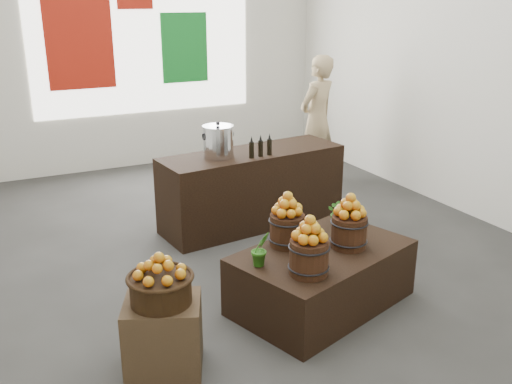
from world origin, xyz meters
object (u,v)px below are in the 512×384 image
crate (164,335)px  display_table (322,277)px  counter (252,188)px  stock_pot_left (218,143)px  wicker_basket (161,290)px  shopper (317,119)px

crate → display_table: (1.42, 0.24, -0.01)m
counter → stock_pot_left: 0.71m
wicker_basket → counter: size_ratio=0.20×
display_table → shopper: size_ratio=0.84×
stock_pot_left → wicker_basket: bearing=-122.1°
counter → shopper: size_ratio=1.20×
crate → wicker_basket: 0.34m
display_table → counter: bearing=64.0°
shopper → crate: bearing=22.7°
wicker_basket → display_table: size_ratio=0.28×
counter → stock_pot_left: (-0.41, -0.04, 0.57)m
counter → shopper: (1.50, 1.08, 0.43)m
display_table → counter: size_ratio=0.70×
stock_pot_left → display_table: bearing=-85.5°
wicker_basket → stock_pot_left: (1.28, 2.04, 0.39)m
stock_pot_left → shopper: bearing=30.3°
crate → wicker_basket: wicker_basket is taller
counter → display_table: bearing=-104.4°
crate → counter: counter is taller
shopper → stock_pot_left: bearing=8.3°
wicker_basket → counter: 2.69m
crate → wicker_basket: (0.00, 0.00, 0.34)m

